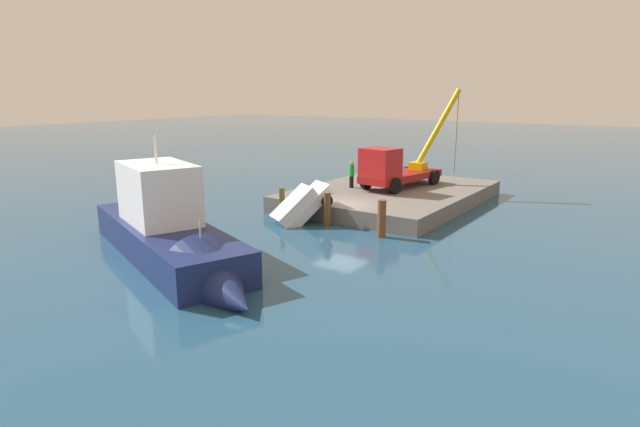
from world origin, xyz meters
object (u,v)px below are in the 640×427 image
Objects in this scene: salvaged_car at (296,212)px; moored_yacht at (178,248)px; crane_truck at (395,168)px; dock_worker at (352,174)px.

salvaged_car is 0.30× the size of moored_yacht.
crane_truck is at bearing 166.12° from salvaged_car.
salvaged_car is (7.93, -1.96, -1.66)m from crane_truck.
dock_worker is (1.30, -2.46, -0.46)m from crane_truck.
dock_worker is 15.12m from moored_yacht.
crane_truck is 16.51m from moored_yacht.
crane_truck is 2.82m from dock_worker.
salvaged_car is at bearing 4.30° from dock_worker.
dock_worker reaches higher than salvaged_car.
dock_worker is 0.41× the size of salvaged_car.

